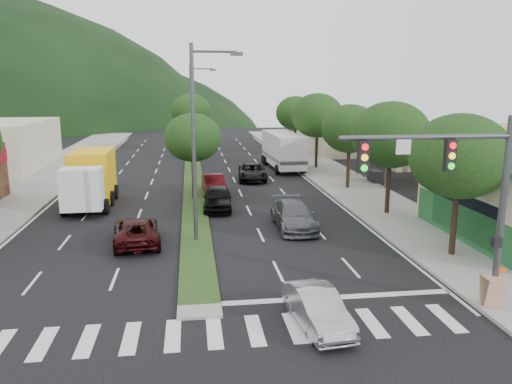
{
  "coord_description": "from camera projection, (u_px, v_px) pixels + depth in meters",
  "views": [
    {
      "loc": [
        -0.16,
        -17.14,
        7.96
      ],
      "look_at": [
        3.43,
        10.13,
        2.1
      ],
      "focal_mm": 35.0,
      "sensor_mm": 36.0,
      "label": 1
    }
  ],
  "objects": [
    {
      "name": "box_truck",
      "position": [
        91.0,
        180.0,
        33.71
      ],
      "size": [
        2.99,
        7.39,
        3.62
      ],
      "rotation": [
        0.0,
        0.0,
        3.16
      ],
      "color": "white",
      "rests_on": "ground"
    },
    {
      "name": "gas_canopy",
      "position": [
        424.0,
        127.0,
        41.1
      ],
      "size": [
        12.2,
        8.2,
        5.25
      ],
      "color": "silver",
      "rests_on": "ground"
    },
    {
      "name": "median",
      "position": [
        193.0,
        174.0,
        45.44
      ],
      "size": [
        1.6,
        56.0,
        0.12
      ],
      "primitive_type": "cube",
      "color": "#1E3814",
      "rests_on": "ground"
    },
    {
      "name": "sidewalk_left",
      "position": [
        34.0,
        184.0,
        40.87
      ],
      "size": [
        6.0,
        90.0,
        0.15
      ],
      "primitive_type": "cube",
      "color": "gray",
      "rests_on": "ground"
    },
    {
      "name": "tree_r_c",
      "position": [
        350.0,
        129.0,
        38.24
      ],
      "size": [
        4.4,
        4.4,
        6.48
      ],
      "color": "black",
      "rests_on": "sidewalk_right"
    },
    {
      "name": "streetlight_near",
      "position": [
        198.0,
        135.0,
        24.92
      ],
      "size": [
        2.6,
        0.25,
        10.0
      ],
      "color": "#47494C",
      "rests_on": "ground"
    },
    {
      "name": "tree_r_a",
      "position": [
        460.0,
        156.0,
        22.71
      ],
      "size": [
        4.6,
        4.6,
        6.63
      ],
      "color": "black",
      "rests_on": "sidewalk_right"
    },
    {
      "name": "car_queue_c",
      "position": [
        214.0,
        184.0,
        37.54
      ],
      "size": [
        1.81,
        4.41,
        1.42
      ],
      "primitive_type": "imported",
      "rotation": [
        0.0,
        0.0,
        0.07
      ],
      "color": "#4D0C0F",
      "rests_on": "ground"
    },
    {
      "name": "car_queue_a",
      "position": [
        218.0,
        198.0,
        32.68
      ],
      "size": [
        2.08,
        4.59,
        1.53
      ],
      "primitive_type": "imported",
      "rotation": [
        0.0,
        0.0,
        -0.06
      ],
      "color": "black",
      "rests_on": "ground"
    },
    {
      "name": "car_queue_d",
      "position": [
        252.0,
        172.0,
        42.84
      ],
      "size": [
        2.76,
        5.24,
        1.41
      ],
      "primitive_type": "imported",
      "rotation": [
        0.0,
        0.0,
        -0.09
      ],
      "color": "black",
      "rests_on": "ground"
    },
    {
      "name": "tree_med_far",
      "position": [
        191.0,
        111.0,
        59.93
      ],
      "size": [
        4.8,
        4.8,
        6.94
      ],
      "color": "black",
      "rests_on": "median"
    },
    {
      "name": "ground",
      "position": [
        199.0,
        307.0,
        18.3
      ],
      "size": [
        160.0,
        160.0,
        0.0
      ],
      "primitive_type": "plane",
      "color": "black",
      "rests_on": "ground"
    },
    {
      "name": "car_queue_b",
      "position": [
        294.0,
        215.0,
        28.35
      ],
      "size": [
        2.14,
        5.2,
        1.5
      ],
      "primitive_type": "imported",
      "rotation": [
        0.0,
        0.0,
        -0.01
      ],
      "color": "#56565B",
      "rests_on": "ground"
    },
    {
      "name": "sedan_silver",
      "position": [
        318.0,
        308.0,
        16.76
      ],
      "size": [
        1.8,
        4.0,
        1.27
      ],
      "primitive_type": "imported",
      "rotation": [
        0.0,
        0.0,
        0.12
      ],
      "color": "#A3A6AB",
      "rests_on": "ground"
    },
    {
      "name": "tree_r_b",
      "position": [
        391.0,
        135.0,
        30.43
      ],
      "size": [
        4.8,
        4.8,
        6.94
      ],
      "color": "black",
      "rests_on": "sidewalk_right"
    },
    {
      "name": "tree_med_near",
      "position": [
        193.0,
        138.0,
        34.84
      ],
      "size": [
        4.0,
        4.0,
        6.02
      ],
      "color": "black",
      "rests_on": "median"
    },
    {
      "name": "streetlight_mid",
      "position": [
        193.0,
        111.0,
        49.17
      ],
      "size": [
        2.6,
        0.25,
        10.0
      ],
      "color": "#47494C",
      "rests_on": "ground"
    },
    {
      "name": "motorhome",
      "position": [
        283.0,
        150.0,
        48.69
      ],
      "size": [
        3.15,
        9.14,
        3.47
      ],
      "rotation": [
        0.0,
        0.0,
        0.04
      ],
      "color": "silver",
      "rests_on": "ground"
    },
    {
      "name": "tree_r_d",
      "position": [
        317.0,
        116.0,
        47.85
      ],
      "size": [
        5.0,
        5.0,
        7.17
      ],
      "color": "black",
      "rests_on": "sidewalk_right"
    },
    {
      "name": "suv_maroon",
      "position": [
        136.0,
        231.0,
        25.6
      ],
      "size": [
        2.81,
        5.09,
        1.35
      ],
      "primitive_type": "imported",
      "rotation": [
        0.0,
        0.0,
        3.26
      ],
      "color": "black",
      "rests_on": "ground"
    },
    {
      "name": "bldg_right_far",
      "position": [
        347.0,
        129.0,
        62.92
      ],
      "size": [
        10.0,
        16.0,
        5.2
      ],
      "primitive_type": "cube",
      "color": "beige",
      "rests_on": "ground"
    },
    {
      "name": "sidewalk_right",
      "position": [
        335.0,
        177.0,
        44.13
      ],
      "size": [
        5.0,
        90.0,
        0.15
      ],
      "primitive_type": "cube",
      "color": "gray",
      "rests_on": "ground"
    },
    {
      "name": "a_frame_sign",
      "position": [
        493.0,
        288.0,
        17.96
      ],
      "size": [
        0.72,
        0.82,
        1.54
      ],
      "rotation": [
        0.0,
        0.0,
        -0.05
      ],
      "color": "tan",
      "rests_on": "sidewalk_right"
    },
    {
      "name": "tree_r_e",
      "position": [
        296.0,
        113.0,
        57.61
      ],
      "size": [
        4.6,
        4.6,
        6.71
      ],
      "color": "black",
      "rests_on": "sidewalk_right"
    },
    {
      "name": "crosswalk",
      "position": [
        201.0,
        333.0,
        16.36
      ],
      "size": [
        19.0,
        2.2,
        0.01
      ],
      "primitive_type": "cube",
      "color": "silver",
      "rests_on": "ground"
    },
    {
      "name": "traffic_signal",
      "position": [
        463.0,
        185.0,
        17.0
      ],
      "size": [
        6.12,
        0.4,
        7.0
      ],
      "color": "#47494C",
      "rests_on": "ground"
    }
  ]
}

